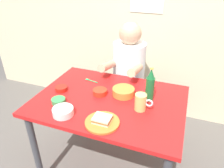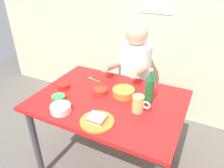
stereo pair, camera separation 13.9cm
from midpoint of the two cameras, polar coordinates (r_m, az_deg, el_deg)
ground_plane at (r=2.07m, az=1.41°, el=-21.39°), size 6.00×6.00×0.00m
wall_back at (r=2.33m, az=13.64°, el=21.04°), size 4.40×0.09×2.60m
dining_table at (r=1.63m, az=1.68°, el=-6.79°), size 1.10×0.80×0.74m
stool at (r=2.29m, az=7.40°, el=-4.22°), size 0.34×0.34×0.45m
person_seated at (r=2.08m, az=8.02°, el=5.23°), size 0.33×0.56×0.72m
plate_orange at (r=1.35m, az=-1.09°, el=-10.25°), size 0.22×0.22×0.01m
sandwich at (r=1.33m, az=-1.10°, el=-9.42°), size 0.11×0.09×0.04m
beer_mug at (r=1.43m, az=9.95°, el=-5.38°), size 0.13×0.08×0.12m
beer_bottle at (r=1.51m, az=12.80°, el=-1.04°), size 0.06×0.06×0.26m
soup_bowl_orange at (r=1.60m, az=5.66°, el=-2.23°), size 0.17×0.17×0.05m
sambal_bowl_red at (r=1.73m, az=-10.80°, el=-0.55°), size 0.10×0.10×0.03m
rice_bowl_white at (r=1.45m, az=-11.12°, el=-6.55°), size 0.14×0.14×0.05m
sauce_bowl_chili at (r=1.62m, az=-0.75°, el=-1.97°), size 0.11×0.11×0.04m
dip_bowl_green at (r=1.58m, az=-11.91°, el=-3.71°), size 0.10×0.10×0.03m
spoon at (r=1.83m, az=-3.19°, el=1.30°), size 0.13×0.04×0.01m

